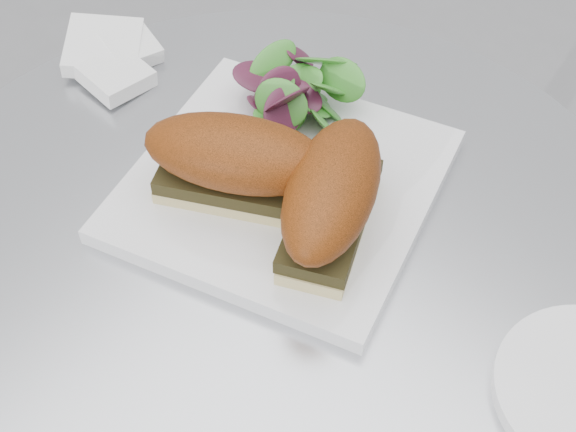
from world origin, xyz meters
name	(u,v)px	position (x,y,z in m)	size (l,w,h in m)	color
table	(271,387)	(0.00, 0.00, 0.49)	(0.70, 0.70, 0.73)	silver
plate	(283,185)	(-0.03, 0.06, 0.74)	(0.26, 0.26, 0.02)	white
sandwich_left	(237,161)	(-0.05, 0.02, 0.79)	(0.18, 0.14, 0.08)	#D2BF83
sandwich_right	(332,196)	(0.04, 0.04, 0.79)	(0.13, 0.18, 0.08)	#D2BF83
salad	(294,89)	(-0.08, 0.14, 0.77)	(0.11, 0.11, 0.05)	#3C8D2E
napkin	(111,66)	(-0.28, 0.07, 0.74)	(0.10, 0.10, 0.02)	white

